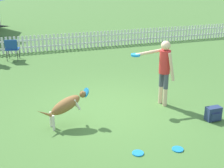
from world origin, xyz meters
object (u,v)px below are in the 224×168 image
at_px(handler_person, 163,66).
at_px(folding_chair_blue_left, 12,48).
at_px(leaping_dog, 67,105).
at_px(backpack_on_grass, 213,114).
at_px(frisbee_near_handler, 178,149).
at_px(frisbee_midfield, 138,153).

bearing_deg(handler_person, folding_chair_blue_left, 23.53).
bearing_deg(leaping_dog, backpack_on_grass, 67.56).
bearing_deg(frisbee_near_handler, backpack_on_grass, 31.02).
height_order(handler_person, folding_chair_blue_left, handler_person).
distance_m(frisbee_near_handler, folding_chair_blue_left, 8.36).
bearing_deg(frisbee_midfield, backpack_on_grass, 18.34).
distance_m(frisbee_midfield, folding_chair_blue_left, 8.00).
bearing_deg(handler_person, frisbee_near_handler, 153.22).
bearing_deg(leaping_dog, handler_person, 90.14).
relative_size(frisbee_near_handler, folding_chair_blue_left, 0.26).
bearing_deg(folding_chair_blue_left, frisbee_midfield, 117.55).
distance_m(leaping_dog, frisbee_midfield, 1.98).
height_order(frisbee_near_handler, folding_chair_blue_left, folding_chair_blue_left).
bearing_deg(handler_person, frisbee_midfield, 134.66).
bearing_deg(handler_person, backpack_on_grass, -156.98).
bearing_deg(frisbee_midfield, folding_chair_blue_left, 104.11).
xyz_separation_m(frisbee_near_handler, frisbee_midfield, (-0.79, 0.13, 0.00)).
xyz_separation_m(handler_person, folding_chair_blue_left, (-3.48, 5.78, -0.55)).
xyz_separation_m(frisbee_midfield, folding_chair_blue_left, (-1.95, 7.75, 0.50)).
distance_m(handler_person, backpack_on_grass, 1.68).
bearing_deg(backpack_on_grass, frisbee_near_handler, -148.98).
relative_size(frisbee_midfield, backpack_on_grass, 0.63).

